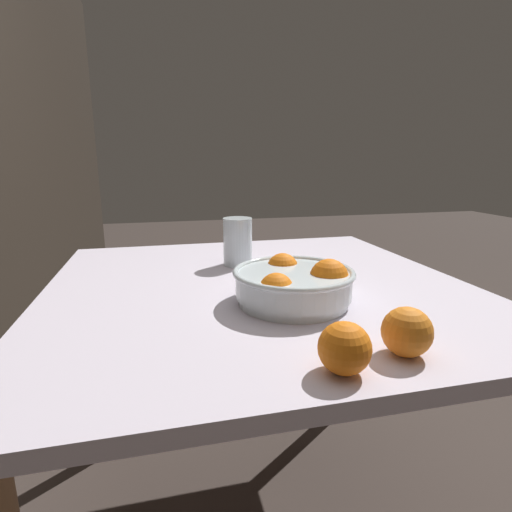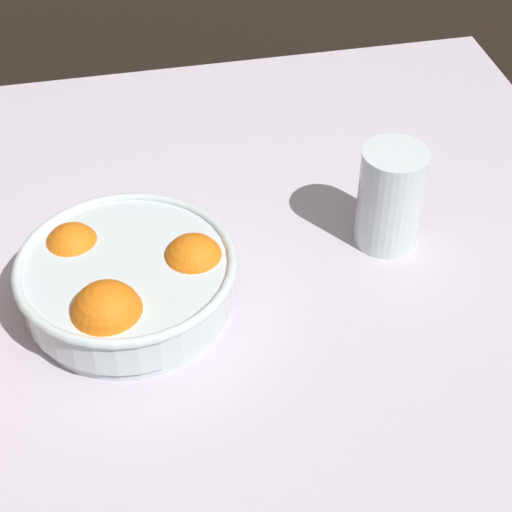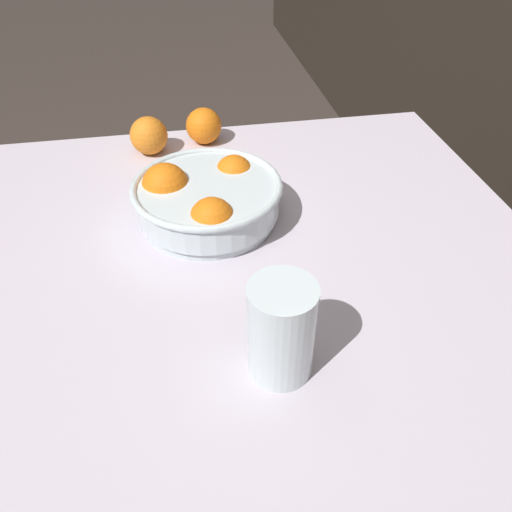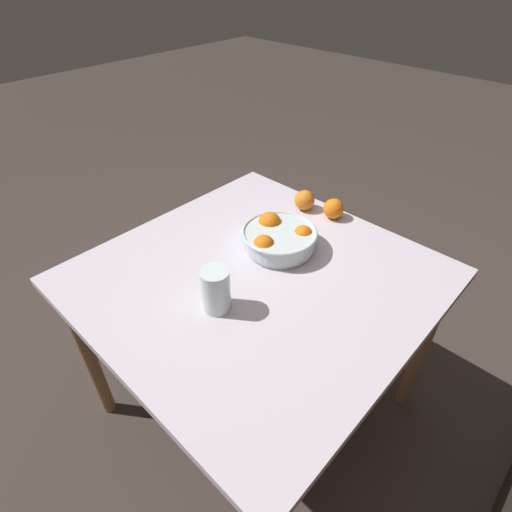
# 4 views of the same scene
# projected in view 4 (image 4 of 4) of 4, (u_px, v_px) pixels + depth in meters

# --- Properties ---
(ground_plane) EXTENTS (12.00, 12.00, 0.00)m
(ground_plane) POSITION_uv_depth(u_px,v_px,m) (257.00, 404.00, 1.74)
(ground_plane) COLOR #3D332D
(dining_table) EXTENTS (1.02, 1.02, 0.75)m
(dining_table) POSITION_uv_depth(u_px,v_px,m) (257.00, 293.00, 1.33)
(dining_table) COLOR silver
(dining_table) RESTS_ON ground_plane
(fruit_bowl) EXTENTS (0.26, 0.26, 0.10)m
(fruit_bowl) POSITION_uv_depth(u_px,v_px,m) (279.00, 238.00, 1.36)
(fruit_bowl) COLOR silver
(fruit_bowl) RESTS_ON dining_table
(juice_glass) EXTENTS (0.08, 0.08, 0.14)m
(juice_glass) POSITION_uv_depth(u_px,v_px,m) (216.00, 291.00, 1.12)
(juice_glass) COLOR #F4A314
(juice_glass) RESTS_ON dining_table
(orange_loose_near_bowl) EXTENTS (0.08, 0.08, 0.08)m
(orange_loose_near_bowl) POSITION_uv_depth(u_px,v_px,m) (305.00, 200.00, 1.56)
(orange_loose_near_bowl) COLOR orange
(orange_loose_near_bowl) RESTS_ON dining_table
(orange_loose_front) EXTENTS (0.08, 0.08, 0.08)m
(orange_loose_front) POSITION_uv_depth(u_px,v_px,m) (334.00, 209.00, 1.51)
(orange_loose_front) COLOR orange
(orange_loose_front) RESTS_ON dining_table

